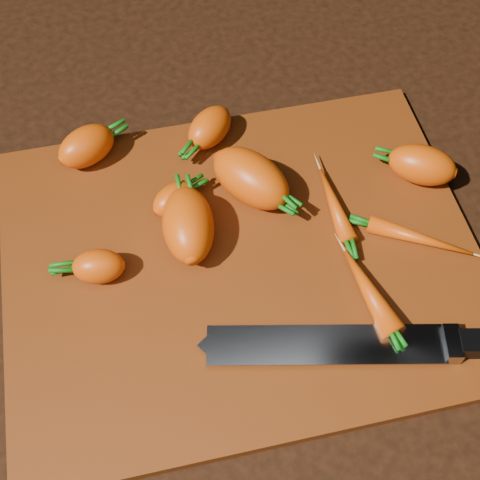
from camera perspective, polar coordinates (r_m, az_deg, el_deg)
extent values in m
cube|color=black|center=(0.72, 0.17, -2.16)|extent=(2.00, 2.00, 0.01)
cube|color=maroon|center=(0.71, 0.17, -1.71)|extent=(0.50, 0.40, 0.01)
ellipsoid|color=#E04F0D|center=(0.79, -12.97, 7.81)|extent=(0.08, 0.07, 0.04)
ellipsoid|color=#E04F0D|center=(0.70, -11.99, -2.22)|extent=(0.06, 0.04, 0.04)
ellipsoid|color=#E04F0D|center=(0.73, 0.93, 5.30)|extent=(0.10, 0.11, 0.06)
ellipsoid|color=#E04F0D|center=(0.70, -4.45, 1.30)|extent=(0.06, 0.10, 0.05)
ellipsoid|color=#E04F0D|center=(0.79, -2.60, 9.56)|extent=(0.08, 0.07, 0.04)
ellipsoid|color=#E04F0D|center=(0.73, -5.65, 3.46)|extent=(0.06, 0.06, 0.03)
ellipsoid|color=#E04F0D|center=(0.78, 15.27, 6.20)|extent=(0.09, 0.08, 0.04)
ellipsoid|color=#E04F0D|center=(0.74, 8.03, 3.06)|extent=(0.02, 0.10, 0.02)
ellipsoid|color=#E04F0D|center=(0.73, 15.13, 0.12)|extent=(0.11, 0.08, 0.02)
ellipsoid|color=#E04F0D|center=(0.68, 10.93, -4.27)|extent=(0.04, 0.10, 0.03)
cube|color=gray|center=(0.65, -2.86, -8.98)|extent=(0.23, 0.09, 0.00)
cube|color=gray|center=(0.66, 7.91, -8.84)|extent=(0.02, 0.04, 0.02)
cube|color=black|center=(0.67, 14.10, -8.62)|extent=(0.13, 0.05, 0.02)
cylinder|color=#B2B2B7|center=(0.66, 12.59, -8.35)|extent=(0.01, 0.01, 0.00)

